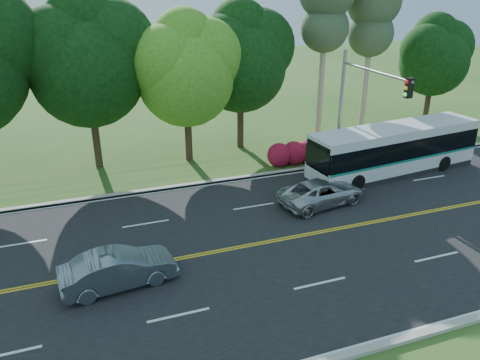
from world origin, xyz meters
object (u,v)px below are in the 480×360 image
object	(u,v)px
traffic_signal	(360,98)
sedan	(119,269)
transit_bus	(394,150)
suv	(322,192)

from	to	relation	value
traffic_signal	sedan	distance (m)	16.07
traffic_signal	transit_bus	distance (m)	4.06
sedan	suv	distance (m)	11.21
transit_bus	suv	size ratio (longest dim) A/B	2.43
traffic_signal	suv	size ratio (longest dim) A/B	1.53
traffic_signal	suv	xyz separation A→B (m)	(-3.60, -2.77, -4.01)
traffic_signal	transit_bus	size ratio (longest dim) A/B	0.63
suv	sedan	bearing A→B (deg)	99.43
transit_bus	suv	xyz separation A→B (m)	(-6.02, -2.32, -0.78)
transit_bus	sedan	world-z (taller)	transit_bus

